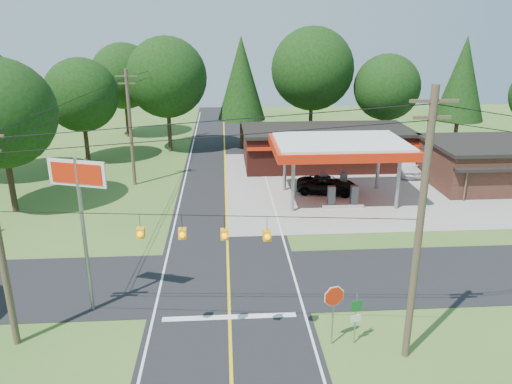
{
  "coord_description": "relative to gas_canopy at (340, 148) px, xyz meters",
  "views": [
    {
      "loc": [
        -0.12,
        -24.59,
        13.58
      ],
      "look_at": [
        2.0,
        7.0,
        2.8
      ],
      "focal_mm": 35.0,
      "sensor_mm": 36.0,
      "label": 1
    }
  ],
  "objects": [
    {
      "name": "gas_canopy",
      "position": [
        0.0,
        0.0,
        0.0
      ],
      "size": [
        10.6,
        7.4,
        4.88
      ],
      "color": "gray",
      "rests_on": "ground"
    },
    {
      "name": "utility_pole_far_left",
      "position": [
        -17.0,
        5.0,
        0.93
      ],
      "size": [
        1.8,
        0.3,
        10.0
      ],
      "color": "#473828",
      "rests_on": "ground"
    },
    {
      "name": "route_sign_post",
      "position": [
        -3.49,
        -19.02,
        -2.77
      ],
      "size": [
        0.5,
        0.16,
        2.49
      ],
      "color": "gray",
      "rests_on": "ground"
    },
    {
      "name": "big_stop_sign",
      "position": [
        -15.78,
        -15.46,
        1.66
      ],
      "size": [
        2.78,
        1.0,
        7.83
      ],
      "color": "gray",
      "rests_on": "ground"
    },
    {
      "name": "octagonal_stop_sign",
      "position": [
        -4.5,
        -19.01,
        -2.06
      ],
      "size": [
        0.96,
        0.32,
        2.92
      ],
      "color": "gray",
      "rests_on": "ground"
    },
    {
      "name": "suv_car",
      "position": [
        -0.5,
        1.5,
        -3.55
      ],
      "size": [
        6.24,
        6.24,
        1.43
      ],
      "primitive_type": "imported",
      "rotation": [
        0.0,
        0.0,
        1.32
      ],
      "color": "black",
      "rests_on": "ground"
    },
    {
      "name": "sedan_car",
      "position": [
        8.0,
        6.42,
        -3.47
      ],
      "size": [
        4.9,
        4.9,
        1.59
      ],
      "primitive_type": "imported",
      "rotation": [
        0.0,
        0.0,
        -0.05
      ],
      "color": "white",
      "rests_on": "ground"
    },
    {
      "name": "ground",
      "position": [
        -9.0,
        -13.0,
        -4.27
      ],
      "size": [
        120.0,
        120.0,
        0.0
      ],
      "primitive_type": "plane",
      "color": "#346022",
      "rests_on": "ground"
    },
    {
      "name": "treeline_backdrop",
      "position": [
        -8.18,
        11.01,
        3.22
      ],
      "size": [
        70.27,
        51.59,
        13.3
      ],
      "color": "#332316",
      "rests_on": "ground"
    },
    {
      "name": "convenience_store",
      "position": [
        1.0,
        9.98,
        -2.35
      ],
      "size": [
        16.4,
        7.55,
        3.8
      ],
      "color": "#4C1C15",
      "rests_on": "ground"
    },
    {
      "name": "cross_road",
      "position": [
        -9.0,
        -13.0,
        -4.25
      ],
      "size": [
        70.0,
        7.0,
        0.02
      ],
      "primitive_type": "cube",
      "color": "black",
      "rests_on": "ground"
    },
    {
      "name": "utility_pole_north",
      "position": [
        -15.5,
        22.0,
        0.48
      ],
      "size": [
        0.3,
        0.3,
        9.5
      ],
      "color": "#473828",
      "rests_on": "ground"
    },
    {
      "name": "main_highway",
      "position": [
        -9.0,
        -13.0,
        -4.26
      ],
      "size": [
        8.0,
        120.0,
        0.02
      ],
      "primitive_type": "cube",
      "color": "black",
      "rests_on": "ground"
    },
    {
      "name": "lane_center_yellow",
      "position": [
        -9.0,
        -13.0,
        -4.24
      ],
      "size": [
        0.15,
        110.0,
        0.0
      ],
      "primitive_type": "cube",
      "color": "yellow",
      "rests_on": "main_highway"
    },
    {
      "name": "overhead_beacons",
      "position": [
        -10.0,
        -19.0,
        1.95
      ],
      "size": [
        17.04,
        2.04,
        1.03
      ],
      "color": "black",
      "rests_on": "ground"
    },
    {
      "name": "utility_pole_near_right",
      "position": [
        -1.5,
        -20.0,
        1.69
      ],
      "size": [
        1.8,
        0.3,
        11.5
      ],
      "color": "#473828",
      "rests_on": "ground"
    }
  ]
}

